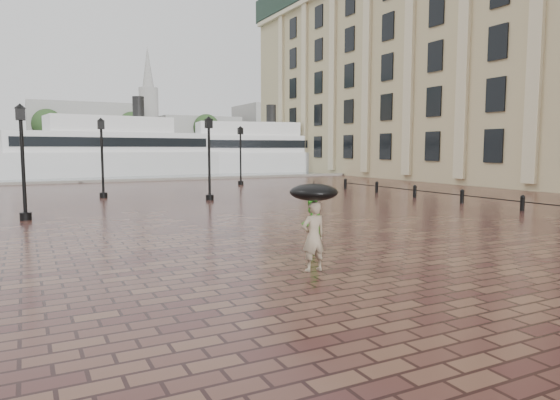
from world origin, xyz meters
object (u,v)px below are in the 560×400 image
Objects in this scene: adult_pedestrian at (313,236)px; child_pedestrian at (311,225)px; ferry_far at (248,152)px; ferry_near at (111,151)px; street_lamps at (111,157)px.

adult_pedestrian reaches higher than child_pedestrian.
ferry_far is (18.03, 45.41, 1.61)m from adult_pedestrian.
adult_pedestrian is 2.38m from child_pedestrian.
ferry_near is at bearing -93.45° from adult_pedestrian.
adult_pedestrian is 0.06× the size of ferry_far.
street_lamps is 18.04m from child_pedestrian.
ferry_near is at bearing 81.51° from street_lamps.
ferry_far reaches higher than street_lamps.
ferry_near is 1.03× the size of ferry_far.
street_lamps is 13.28× the size of adult_pedestrian.
ferry_near is 15.78m from ferry_far.
adult_pedestrian is at bearing -102.04° from ferry_far.
street_lamps is 0.85× the size of ferry_far.
adult_pedestrian is 48.89m from ferry_far.
child_pedestrian is at bearing -120.14° from adult_pedestrian.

